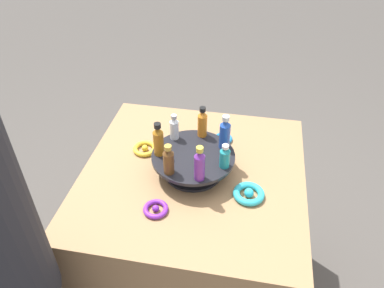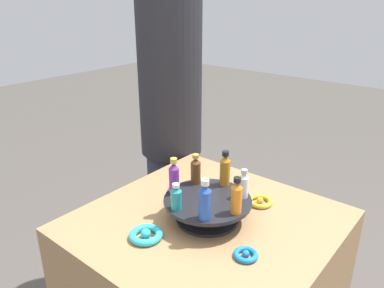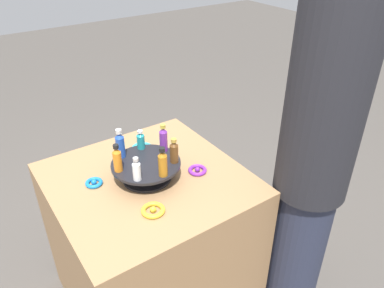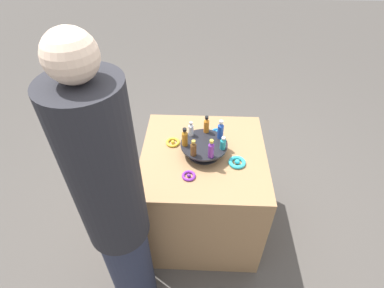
{
  "view_description": "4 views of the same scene",
  "coord_description": "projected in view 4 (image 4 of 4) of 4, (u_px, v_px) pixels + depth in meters",
  "views": [
    {
      "loc": [
        0.99,
        0.18,
        1.71
      ],
      "look_at": [
        0.0,
        -0.0,
        0.91
      ],
      "focal_mm": 35.0,
      "sensor_mm": 36.0,
      "label": 1
    },
    {
      "loc": [
        -0.65,
        0.87,
        1.49
      ],
      "look_at": [
        0.18,
        -0.14,
        0.97
      ],
      "focal_mm": 35.0,
      "sensor_mm": 36.0,
      "label": 2
    },
    {
      "loc": [
        -0.58,
        -1.19,
        1.75
      ],
      "look_at": [
        0.15,
        -0.12,
        0.96
      ],
      "focal_mm": 35.0,
      "sensor_mm": 36.0,
      "label": 3
    },
    {
      "loc": [
        1.39,
        -0.02,
        2.11
      ],
      "look_at": [
        0.09,
        -0.07,
        0.94
      ],
      "focal_mm": 28.0,
      "sensor_mm": 36.0,
      "label": 4
    }
  ],
  "objects": [
    {
      "name": "ribbon_bow_blue",
      "position": [
        217.0,
        132.0,
        2.06
      ],
      "size": [
        0.07,
        0.07,
        0.02
      ],
      "color": "blue",
      "rests_on": "party_table"
    },
    {
      "name": "bottle_purple",
      "position": [
        211.0,
        149.0,
        1.74
      ],
      "size": [
        0.04,
        0.04,
        0.13
      ],
      "color": "#702D93",
      "rests_on": "display_stand"
    },
    {
      "name": "ground_plane",
      "position": [
        201.0,
        222.0,
        2.44
      ],
      "size": [
        12.0,
        12.0,
        0.0
      ],
      "primitive_type": "plane",
      "color": "#4C4742"
    },
    {
      "name": "display_stand",
      "position": [
        204.0,
        147.0,
        1.89
      ],
      "size": [
        0.3,
        0.3,
        0.08
      ],
      "color": "black",
      "rests_on": "party_table"
    },
    {
      "name": "ribbon_bow_gold",
      "position": [
        173.0,
        142.0,
        1.98
      ],
      "size": [
        0.09,
        0.09,
        0.03
      ],
      "color": "gold",
      "rests_on": "party_table"
    },
    {
      "name": "ribbon_bow_teal",
      "position": [
        237.0,
        162.0,
        1.84
      ],
      "size": [
        0.11,
        0.11,
        0.03
      ],
      "color": "#2DB7CC",
      "rests_on": "party_table"
    },
    {
      "name": "bottle_clear",
      "position": [
        191.0,
        129.0,
        1.9
      ],
      "size": [
        0.03,
        0.03,
        0.1
      ],
      "color": "silver",
      "rests_on": "display_stand"
    },
    {
      "name": "bottle_orange",
      "position": [
        206.0,
        125.0,
        1.92
      ],
      "size": [
        0.04,
        0.04,
        0.12
      ],
      "color": "orange",
      "rests_on": "display_stand"
    },
    {
      "name": "ribbon_bow_purple",
      "position": [
        189.0,
        176.0,
        1.76
      ],
      "size": [
        0.08,
        0.08,
        0.02
      ],
      "color": "purple",
      "rests_on": "party_table"
    },
    {
      "name": "bottle_teal",
      "position": [
        223.0,
        143.0,
        1.81
      ],
      "size": [
        0.04,
        0.04,
        0.09
      ],
      "color": "teal",
      "rests_on": "display_stand"
    },
    {
      "name": "person_figure",
      "position": [
        115.0,
        211.0,
        1.44
      ],
      "size": [
        0.3,
        0.3,
        1.79
      ],
      "rotation": [
        0.0,
        0.0,
        2.49
      ],
      "color": "#282D42",
      "rests_on": "ground_plane"
    },
    {
      "name": "party_table",
      "position": [
        202.0,
        192.0,
        2.18
      ],
      "size": [
        0.8,
        0.8,
        0.78
      ],
      "color": "#9E754C",
      "rests_on": "ground_plane"
    },
    {
      "name": "bottle_blue",
      "position": [
        221.0,
        130.0,
        1.87
      ],
      "size": [
        0.04,
        0.04,
        0.13
      ],
      "color": "#234CAD",
      "rests_on": "display_stand"
    },
    {
      "name": "bottle_amber",
      "position": [
        185.0,
        138.0,
        1.82
      ],
      "size": [
        0.04,
        0.04,
        0.13
      ],
      "color": "#AD6B19",
      "rests_on": "display_stand"
    },
    {
      "name": "bottle_brown",
      "position": [
        193.0,
        149.0,
        1.76
      ],
      "size": [
        0.04,
        0.04,
        0.11
      ],
      "color": "brown",
      "rests_on": "display_stand"
    }
  ]
}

